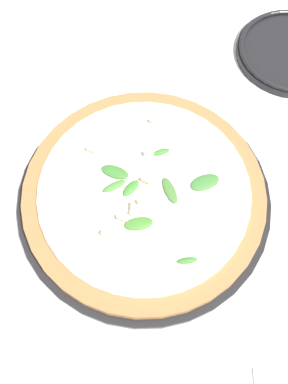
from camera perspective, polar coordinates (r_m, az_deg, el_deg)
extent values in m
plane|color=silver|center=(0.62, 2.14, -4.86)|extent=(6.00, 6.00, 0.00)
cylinder|color=black|center=(0.63, 0.00, -0.92)|extent=(0.35, 0.35, 0.01)
cylinder|color=#AD7542|center=(0.61, 0.00, -0.35)|extent=(0.33, 0.33, 0.02)
cylinder|color=silver|center=(0.60, 0.00, 0.12)|extent=(0.29, 0.29, 0.01)
ellipsoid|color=#408036|center=(0.61, 7.74, 1.23)|extent=(0.05, 0.04, 0.01)
ellipsoid|color=#3D8330|center=(0.56, 5.51, -8.66)|extent=(0.03, 0.02, 0.01)
ellipsoid|color=#498C37|center=(0.60, -3.84, 0.75)|extent=(0.03, 0.03, 0.01)
ellipsoid|color=#497D36|center=(0.60, 3.59, 0.12)|extent=(0.03, 0.04, 0.01)
ellipsoid|color=#408B31|center=(0.60, -1.67, 0.51)|extent=(0.02, 0.03, 0.01)
ellipsoid|color=#45872F|center=(0.58, -0.69, -4.05)|extent=(0.04, 0.03, 0.01)
ellipsoid|color=#3C872E|center=(0.62, 2.15, 5.10)|extent=(0.03, 0.02, 0.01)
ellipsoid|color=#3D8030|center=(0.61, -3.71, 2.55)|extent=(0.04, 0.02, 0.01)
cube|color=beige|center=(0.57, -4.74, -5.39)|extent=(0.01, 0.01, 0.01)
cube|color=beige|center=(0.57, -2.87, -3.35)|extent=(0.01, 0.01, 0.01)
cube|color=beige|center=(0.62, -6.77, 5.38)|extent=(0.01, 0.01, 0.01)
cube|color=beige|center=(0.60, 0.20, 1.48)|extent=(0.01, 0.01, 0.01)
cube|color=beige|center=(0.58, -0.29, -1.10)|extent=(0.01, 0.01, 0.01)
cube|color=beige|center=(0.58, -1.55, -2.33)|extent=(0.00, 0.01, 0.00)
cube|color=beige|center=(0.62, 0.63, 4.98)|extent=(0.01, 0.01, 0.01)
cube|color=beige|center=(0.64, 1.23, 9.19)|extent=(0.01, 0.01, 0.01)
cube|color=beige|center=(0.58, -1.51, -1.85)|extent=(0.01, 0.01, 0.01)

